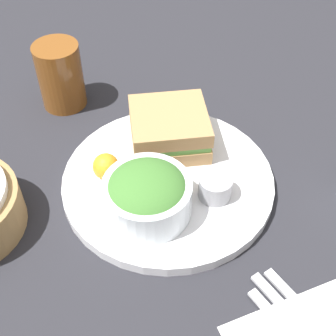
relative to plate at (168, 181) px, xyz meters
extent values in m
plane|color=#232328|center=(0.00, 0.00, -0.01)|extent=(4.00, 4.00, 0.00)
cylinder|color=silver|center=(0.00, 0.00, 0.00)|extent=(0.32, 0.32, 0.02)
cube|color=#A37A4C|center=(0.07, -0.03, 0.02)|extent=(0.14, 0.14, 0.02)
cube|color=#6BB24C|center=(0.07, -0.03, 0.04)|extent=(0.13, 0.14, 0.01)
cube|color=#A37A4C|center=(0.07, -0.03, 0.06)|extent=(0.14, 0.14, 0.02)
cylinder|color=white|center=(-0.05, 0.05, 0.04)|extent=(0.12, 0.12, 0.05)
ellipsoid|color=#3D702D|center=(-0.05, 0.05, 0.05)|extent=(0.11, 0.11, 0.05)
cylinder|color=#99999E|center=(-0.06, -0.05, 0.03)|extent=(0.05, 0.05, 0.03)
sphere|color=orange|center=(0.04, 0.08, 0.03)|extent=(0.04, 0.04, 0.04)
cylinder|color=brown|center=(0.26, 0.10, 0.05)|extent=(0.08, 0.08, 0.12)
cube|color=silver|center=(-0.28, -0.08, 0.00)|extent=(0.19, 0.05, 0.01)
camera|label=1|loc=(-0.44, 0.18, 0.53)|focal=50.00mm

